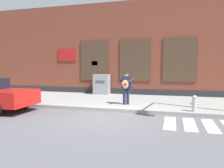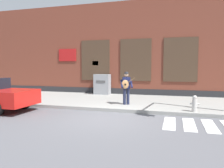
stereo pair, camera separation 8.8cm
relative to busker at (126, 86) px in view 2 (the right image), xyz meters
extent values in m
plane|color=#56565B|center=(-0.24, -2.54, -1.10)|extent=(160.00, 160.00, 0.00)
cube|color=gray|center=(-0.24, 1.42, -1.02)|extent=(28.00, 5.31, 0.16)
cube|color=brown|center=(-0.24, 6.07, 2.16)|extent=(28.00, 4.00, 6.51)
cube|color=#28282B|center=(-0.24, 4.05, -0.82)|extent=(28.00, 0.04, 0.55)
cube|color=#473323|center=(-3.14, 4.04, 1.41)|extent=(2.12, 0.06, 2.84)
cube|color=black|center=(-3.14, 4.03, 1.41)|extent=(2.00, 0.03, 2.72)
cube|color=#473323|center=(-0.24, 4.04, 1.41)|extent=(2.12, 0.06, 2.84)
cube|color=black|center=(-0.24, 4.03, 1.41)|extent=(2.00, 0.03, 2.72)
cube|color=#473323|center=(2.66, 4.04, 1.41)|extent=(2.12, 0.06, 2.84)
cube|color=black|center=(2.66, 4.03, 1.41)|extent=(2.00, 0.03, 2.72)
cube|color=red|center=(-5.34, 4.03, 1.82)|extent=(1.40, 0.04, 0.90)
cube|color=yellow|center=(-3.14, 4.02, 1.21)|extent=(0.44, 0.02, 0.30)
cube|color=silver|center=(2.19, -2.54, -1.09)|extent=(0.42, 1.90, 0.01)
cube|color=silver|center=(2.87, -2.54, -1.09)|extent=(0.42, 1.90, 0.01)
cube|color=silver|center=(3.56, -2.54, -1.09)|extent=(0.42, 1.90, 0.01)
cube|color=silver|center=(-3.87, -1.94, -0.36)|extent=(0.06, 0.24, 0.12)
cube|color=silver|center=(-3.87, -3.09, -0.36)|extent=(0.06, 0.24, 0.12)
cylinder|color=black|center=(-4.79, -1.64, -0.77)|extent=(0.66, 0.24, 0.66)
cylinder|color=#1E233D|center=(0.08, 0.07, -0.53)|extent=(0.15, 0.15, 0.82)
cylinder|color=#1E233D|center=(-0.08, -0.01, -0.53)|extent=(0.15, 0.15, 0.82)
cube|color=#191E47|center=(0.00, 0.04, 0.17)|extent=(0.43, 0.33, 0.57)
sphere|color=tan|center=(0.00, 0.04, 0.56)|extent=(0.22, 0.22, 0.22)
cylinder|color=#333338|center=(0.00, 0.04, 0.62)|extent=(0.28, 0.28, 0.02)
cylinder|color=#333338|center=(0.00, 0.04, 0.67)|extent=(0.18, 0.18, 0.09)
cylinder|color=#191E47|center=(0.26, 0.02, 0.13)|extent=(0.25, 0.51, 0.39)
cylinder|color=#191E47|center=(-0.20, -0.13, 0.13)|extent=(0.25, 0.51, 0.39)
ellipsoid|color=#B77F4C|center=(-0.02, -0.16, 0.09)|extent=(0.38, 0.23, 0.44)
cylinder|color=black|center=(0.00, -0.21, 0.09)|extent=(0.09, 0.04, 0.09)
cylinder|color=brown|center=(0.23, -0.09, 0.27)|extent=(0.46, 0.19, 0.34)
cube|color=gray|center=(-2.49, 3.62, -0.25)|extent=(1.08, 0.65, 1.38)
cube|color=#4C4C4C|center=(-2.49, 3.29, -0.05)|extent=(0.65, 0.02, 0.16)
cylinder|color=#B2ADA8|center=(3.17, -0.89, -0.66)|extent=(0.20, 0.20, 0.55)
sphere|color=#B2ADA8|center=(3.17, -0.89, -0.33)|extent=(0.18, 0.18, 0.18)
cylinder|color=#B2ADA8|center=(3.03, -0.89, -0.61)|extent=(0.10, 0.07, 0.07)
cylinder|color=#B2ADA8|center=(3.31, -0.89, -0.61)|extent=(0.10, 0.07, 0.07)
camera|label=1|loc=(2.26, -10.69, 0.98)|focal=35.00mm
camera|label=2|loc=(2.34, -10.67, 0.98)|focal=35.00mm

